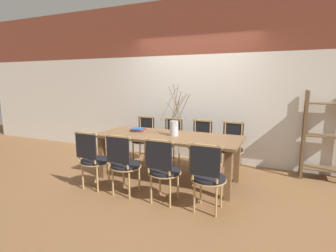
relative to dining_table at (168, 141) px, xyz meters
The scene contains 14 objects.
ground_plane 0.65m from the dining_table, ahead, with size 16.00×16.00×0.00m, color brown.
wall_rear 1.63m from the dining_table, 90.00° to the left, with size 12.00×0.06×3.20m.
dining_table is the anchor object (origin of this frame).
chair_near_leftend 1.19m from the dining_table, 138.11° to the right, with size 0.44×0.44×0.89m.
chair_near_left 0.87m from the dining_table, 112.93° to the right, with size 0.44×0.44×0.89m.
chair_near_center 0.85m from the dining_table, 70.45° to the right, with size 0.44×0.44×0.89m.
chair_near_right 1.19m from the dining_table, 41.80° to the right, with size 0.44×0.44×0.89m.
chair_far_leftend 1.20m from the dining_table, 138.76° to the left, with size 0.44×0.44×0.89m.
chair_far_left 0.85m from the dining_table, 109.82° to the left, with size 0.44×0.44×0.89m.
chair_far_center 0.86m from the dining_table, 68.85° to the left, with size 0.44×0.44×0.89m.
chair_far_right 1.19m from the dining_table, 41.96° to the left, with size 0.44×0.44×0.89m.
vase_centerpiece 0.26m from the dining_table, ahead, with size 0.47×0.41×0.81m.
book_stack 0.63m from the dining_table, behind, with size 0.25×0.20×0.05m.
shelving_rack 2.54m from the dining_table, 25.20° to the left, with size 0.62×0.35×1.46m.
Camera 1 is at (1.67, -3.76, 1.62)m, focal length 28.00 mm.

